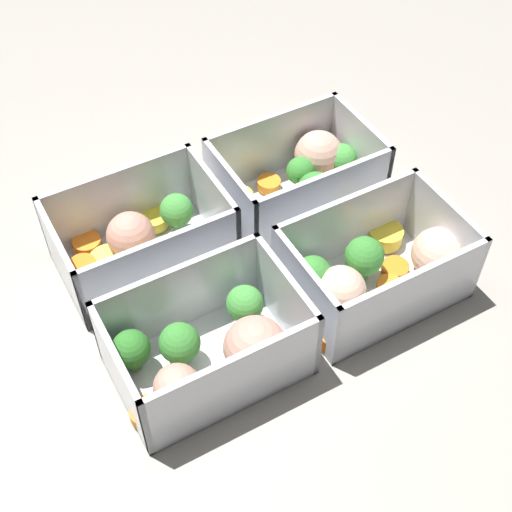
# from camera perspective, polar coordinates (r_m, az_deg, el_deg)

# --- Properties ---
(ground_plane) EXTENTS (4.00, 4.00, 0.00)m
(ground_plane) POSITION_cam_1_polar(r_m,az_deg,el_deg) (0.65, 0.00, -1.51)
(ground_plane) COLOR gray
(container_near_left) EXTENTS (0.15, 0.10, 0.07)m
(container_near_left) POSITION_cam_1_polar(r_m,az_deg,el_deg) (0.71, 3.91, 6.43)
(container_near_left) COLOR silver
(container_near_left) RESTS_ON ground_plane
(container_near_right) EXTENTS (0.15, 0.12, 0.07)m
(container_near_right) POSITION_cam_1_polar(r_m,az_deg,el_deg) (0.65, -8.87, 1.19)
(container_near_right) COLOR silver
(container_near_right) RESTS_ON ground_plane
(container_far_left) EXTENTS (0.17, 0.11, 0.07)m
(container_far_left) POSITION_cam_1_polar(r_m,az_deg,el_deg) (0.63, 9.62, -0.98)
(container_far_left) COLOR silver
(container_far_left) RESTS_ON ground_plane
(container_far_right) EXTENTS (0.16, 0.11, 0.07)m
(container_far_right) POSITION_cam_1_polar(r_m,az_deg,el_deg) (0.57, -3.58, -7.37)
(container_far_right) COLOR silver
(container_far_right) RESTS_ON ground_plane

